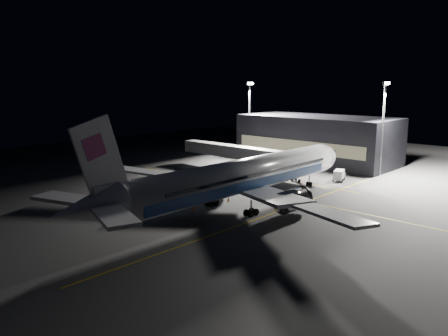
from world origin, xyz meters
TOP-DOWN VIEW (x-y plane):
  - ground at (0.00, 0.00)m, footprint 200.00×200.00m
  - guide_line_main at (10.00, 0.00)m, footprint 0.25×80.00m
  - guide_line_cross at (0.00, -6.00)m, footprint 70.00×0.25m
  - guide_line_side at (22.00, 10.00)m, footprint 0.25×40.00m
  - airliner at (-1.08, 0.00)m, footprint 61.48×54.22m
  - terminal at (45.98, 14.00)m, footprint 18.12×40.00m
  - jet_bridge at (22.00, 18.06)m, footprint 3.60×34.40m
  - floodlight_mast_north at (40.00, 31.99)m, footprint 2.40×0.68m
  - floodlight_mast_south at (40.00, -6.01)m, footprint 2.40×0.67m
  - service_truck at (29.28, -1.86)m, footprint 4.89×3.19m
  - baggage_tug at (-0.38, 15.29)m, footprint 2.64×2.21m
  - safety_cone_a at (-2.00, 8.57)m, footprint 0.43×0.43m
  - safety_cone_b at (1.25, 4.36)m, footprint 0.42×0.42m
  - safety_cone_c at (-7.01, 4.45)m, footprint 0.46×0.46m

SIDE VIEW (x-z plane):
  - ground at x=0.00m, z-range 0.00..0.00m
  - guide_line_main at x=10.00m, z-range 0.00..0.01m
  - guide_line_cross at x=0.00m, z-range 0.00..0.01m
  - guide_line_side at x=22.00m, z-range 0.00..0.01m
  - safety_cone_b at x=1.25m, z-range 0.00..0.63m
  - safety_cone_a at x=-2.00m, z-range 0.00..0.64m
  - safety_cone_c at x=-7.01m, z-range 0.00..0.69m
  - baggage_tug at x=-0.38m, z-range -0.07..1.71m
  - service_truck at x=29.28m, z-range 0.08..2.42m
  - jet_bridge at x=22.00m, z-range 1.43..7.73m
  - airliner at x=-1.08m, z-range -3.16..13.48m
  - terminal at x=45.98m, z-range 0.00..12.00m
  - floodlight_mast_north at x=40.00m, z-range 2.02..22.72m
  - floodlight_mast_south at x=40.00m, z-range 2.02..22.72m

